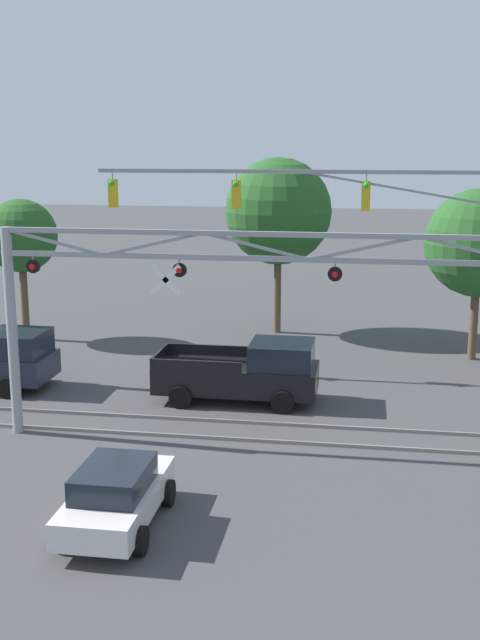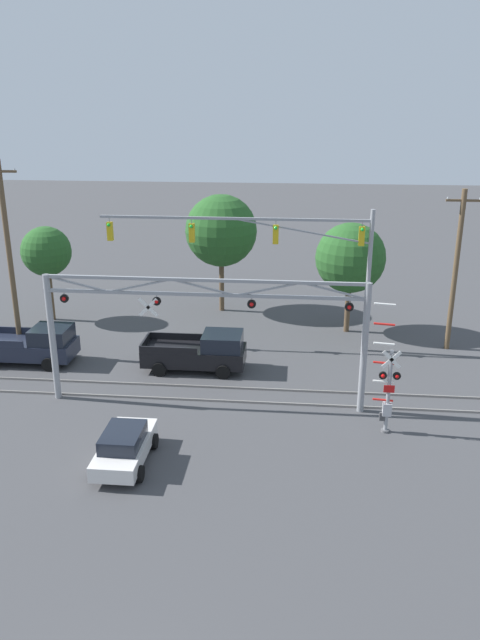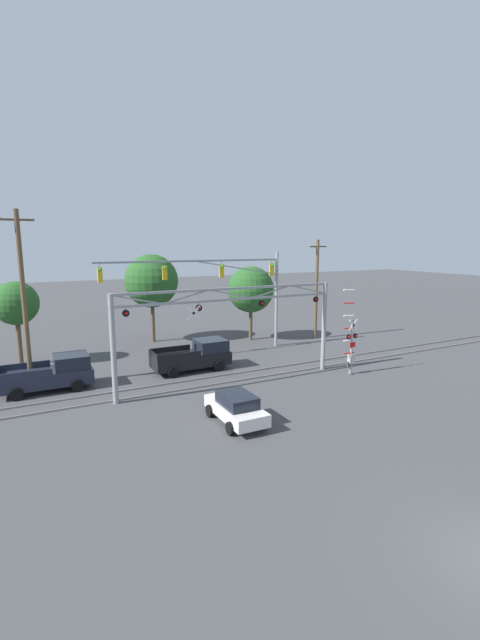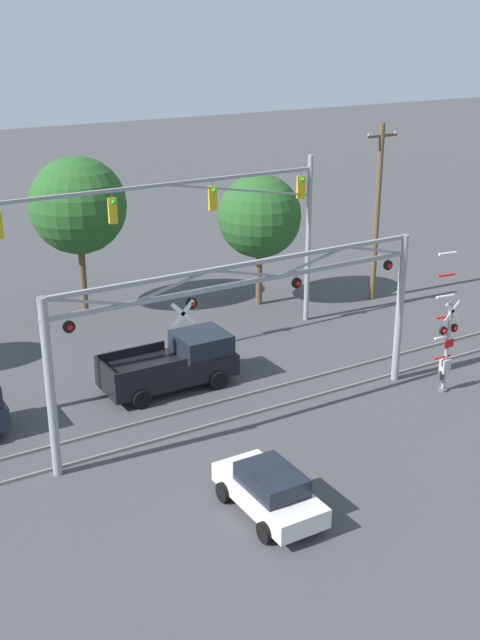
# 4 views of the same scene
# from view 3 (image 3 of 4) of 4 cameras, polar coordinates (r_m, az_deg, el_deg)

# --- Properties ---
(rail_track_near) EXTENTS (80.00, 0.08, 0.10)m
(rail_track_near) POSITION_cam_3_polar(r_m,az_deg,el_deg) (26.78, -1.39, -8.26)
(rail_track_near) COLOR gray
(rail_track_near) RESTS_ON ground_plane
(rail_track_far) EXTENTS (80.00, 0.08, 0.10)m
(rail_track_far) POSITION_cam_3_polar(r_m,az_deg,el_deg) (28.02, -2.69, -7.43)
(rail_track_far) COLOR gray
(rail_track_far) RESTS_ON ground_plane
(crossing_gantry) EXTENTS (14.25, 0.31, 5.96)m
(crossing_gantry) POSITION_cam_3_polar(r_m,az_deg,el_deg) (25.55, -1.18, 0.01)
(crossing_gantry) COLOR gray
(crossing_gantry) RESTS_ON ground_plane
(crossing_signal_mast) EXTENTS (1.29, 0.35, 5.67)m
(crossing_signal_mast) POSITION_cam_3_polar(r_m,az_deg,el_deg) (28.87, 14.57, -3.35)
(crossing_signal_mast) COLOR gray
(crossing_signal_mast) RESTS_ON ground_plane
(traffic_signal_span) EXTENTS (14.64, 0.39, 7.84)m
(traffic_signal_span) POSITION_cam_3_polar(r_m,az_deg,el_deg) (33.43, -1.19, 5.24)
(traffic_signal_span) COLOR gray
(traffic_signal_span) RESTS_ON ground_plane
(pickup_truck_lead) EXTENTS (5.23, 2.36, 2.00)m
(pickup_truck_lead) POSITION_cam_3_polar(r_m,az_deg,el_deg) (29.36, -6.00, -4.78)
(pickup_truck_lead) COLOR black
(pickup_truck_lead) RESTS_ON ground_plane
(pickup_truck_following) EXTENTS (5.09, 2.36, 2.00)m
(pickup_truck_following) POSITION_cam_3_polar(r_m,az_deg,el_deg) (27.61, -23.80, -6.58)
(pickup_truck_following) COLOR #1E2333
(pickup_truck_following) RESTS_ON ground_plane
(sedan_waiting) EXTENTS (1.93, 3.86, 1.45)m
(sedan_waiting) POSITION_cam_3_polar(r_m,az_deg,el_deg) (20.95, -0.52, -11.61)
(sedan_waiting) COLOR silver
(sedan_waiting) RESTS_ON ground_plane
(utility_pole_left) EXTENTS (1.80, 0.28, 10.43)m
(utility_pole_left) POSITION_cam_3_polar(r_m,az_deg,el_deg) (27.68, -26.88, 2.53)
(utility_pole_left) COLOR brown
(utility_pole_left) RESTS_ON ground_plane
(utility_pole_right) EXTENTS (1.80, 0.28, 8.86)m
(utility_pole_right) POSITION_cam_3_polar(r_m,az_deg,el_deg) (38.85, 10.15, 4.18)
(utility_pole_right) COLOR brown
(utility_pole_right) RESTS_ON ground_plane
(background_tree_beyond_span) EXTENTS (4.08, 4.08, 6.57)m
(background_tree_beyond_span) POSITION_cam_3_polar(r_m,az_deg,el_deg) (37.80, 1.45, 4.08)
(background_tree_beyond_span) COLOR brown
(background_tree_beyond_span) RESTS_ON ground_plane
(background_tree_far_left_verge) EXTENTS (3.06, 3.06, 5.96)m
(background_tree_far_left_verge) POSITION_cam_3_polar(r_m,az_deg,el_deg) (33.57, -27.71, 1.94)
(background_tree_far_left_verge) COLOR brown
(background_tree_far_left_verge) RESTS_ON ground_plane
(background_tree_far_right_verge) EXTENTS (4.59, 4.59, 7.64)m
(background_tree_far_right_verge) POSITION_cam_3_polar(r_m,az_deg,el_deg) (37.74, -11.72, 5.10)
(background_tree_far_right_verge) COLOR brown
(background_tree_far_right_verge) RESTS_ON ground_plane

